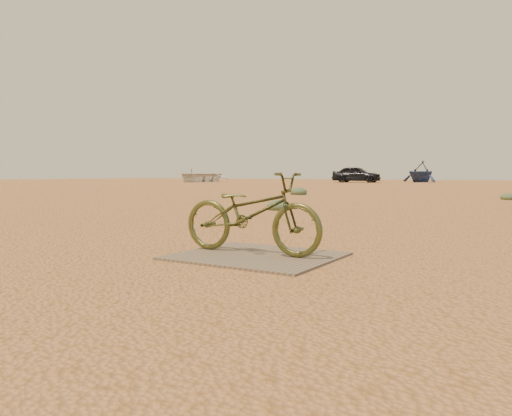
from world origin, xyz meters
The scene contains 9 objects.
ground centered at (0.00, 0.00, 0.00)m, with size 120.00×120.00×0.00m, color #C9844E.
plywood_board centered at (0.23, -0.36, 0.01)m, with size 1.52×1.30×0.02m, color #78684E.
bicycle centered at (0.13, -0.29, 0.43)m, with size 0.54×1.55×0.81m, color #4B4E22.
car centered at (-12.77, 37.97, 0.72)m, with size 1.70×4.23×1.44m, color black.
boat_near_left centered at (-26.73, 33.19, 0.63)m, with size 4.34×6.07×1.26m, color silver.
boat_far_left centered at (-8.19, 42.21, 0.98)m, with size 3.22×3.73×1.97m, color navy.
kale_a centered at (-2.64, 5.31, 0.00)m, with size 0.53×0.53×0.29m, color #586D4A.
kale_b centered at (1.39, 12.84, 0.00)m, with size 0.48×0.48×0.27m, color #586D4A.
kale_c centered at (-5.84, 12.68, 0.00)m, with size 0.66×0.66×0.36m, color #586D4A.
Camera 1 is at (2.78, -4.51, 0.83)m, focal length 35.00 mm.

